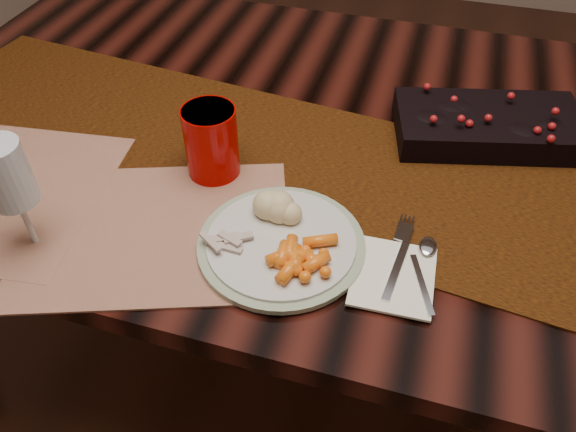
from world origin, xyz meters
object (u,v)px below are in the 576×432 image
(baby_carrots, at_px, (297,255))
(turkey_shreds, at_px, (225,239))
(mashed_potatoes, at_px, (282,197))
(wine_glass, at_px, (16,198))
(red_cup, at_px, (211,142))
(centerpiece, at_px, (489,122))
(dinner_plate, at_px, (281,243))
(placemat_main, at_px, (155,230))
(napkin, at_px, (393,276))
(dining_table, at_px, (333,264))

(baby_carrots, distance_m, turkey_shreds, 0.11)
(mashed_potatoes, xyz_separation_m, wine_glass, (-0.34, -0.16, 0.05))
(mashed_potatoes, height_order, red_cup, red_cup)
(centerpiece, relative_size, wine_glass, 1.79)
(centerpiece, height_order, dinner_plate, centerpiece)
(dinner_plate, relative_size, baby_carrots, 2.10)
(dinner_plate, bearing_deg, turkey_shreds, -158.68)
(baby_carrots, bearing_deg, wine_glass, -171.08)
(placemat_main, height_order, turkey_shreds, turkey_shreds)
(turkey_shreds, bearing_deg, placemat_main, 175.47)
(wine_glass, bearing_deg, mashed_potatoes, 24.98)
(turkey_shreds, distance_m, napkin, 0.25)
(placemat_main, bearing_deg, turkey_shreds, -23.88)
(baby_carrots, distance_m, red_cup, 0.26)
(dinner_plate, height_order, turkey_shreds, turkey_shreds)
(placemat_main, xyz_separation_m, napkin, (0.37, 0.01, 0.00))
(dinner_plate, relative_size, turkey_shreds, 3.58)
(centerpiece, bearing_deg, baby_carrots, -121.55)
(turkey_shreds, xyz_separation_m, wine_glass, (-0.28, -0.06, 0.07))
(centerpiece, xyz_separation_m, baby_carrots, (-0.25, -0.41, -0.01))
(baby_carrots, height_order, red_cup, red_cup)
(dining_table, xyz_separation_m, mashed_potatoes, (-0.05, -0.25, 0.42))
(centerpiece, xyz_separation_m, placemat_main, (-0.48, -0.39, -0.03))
(centerpiece, xyz_separation_m, dinner_plate, (-0.28, -0.37, -0.03))
(placemat_main, bearing_deg, mashed_potatoes, 5.87)
(centerpiece, bearing_deg, placemat_main, -140.75)
(dining_table, xyz_separation_m, dinner_plate, (-0.03, -0.31, 0.39))
(turkey_shreds, bearing_deg, dining_table, 73.05)
(centerpiece, xyz_separation_m, turkey_shreds, (-0.36, -0.40, -0.01))
(placemat_main, distance_m, napkin, 0.37)
(baby_carrots, bearing_deg, centerpiece, 58.45)
(dining_table, height_order, wine_glass, wine_glass)
(centerpiece, distance_m, dinner_plate, 0.47)
(napkin, bearing_deg, placemat_main, 179.36)
(placemat_main, xyz_separation_m, baby_carrots, (0.23, -0.01, 0.03))
(dinner_plate, height_order, baby_carrots, baby_carrots)
(baby_carrots, bearing_deg, napkin, 8.88)
(baby_carrots, relative_size, wine_glass, 0.65)
(red_cup, bearing_deg, dining_table, 42.59)
(dining_table, xyz_separation_m, napkin, (0.14, -0.33, 0.38))
(centerpiece, relative_size, mashed_potatoes, 3.79)
(napkin, bearing_deg, turkey_shreds, -177.72)
(mashed_potatoes, bearing_deg, centerpiece, 45.69)
(dinner_plate, bearing_deg, napkin, -3.82)
(baby_carrots, xyz_separation_m, turkey_shreds, (-0.11, 0.00, -0.00))
(baby_carrots, relative_size, mashed_potatoes, 1.37)
(placemat_main, relative_size, wine_glass, 2.23)
(dining_table, bearing_deg, turkey_shreds, -106.95)
(centerpiece, distance_m, baby_carrots, 0.48)
(centerpiece, bearing_deg, dining_table, -167.05)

